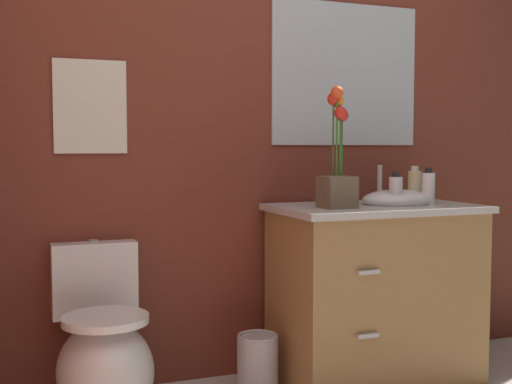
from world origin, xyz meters
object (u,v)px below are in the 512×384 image
vanity_cabinet (375,290)px  flower_vase (337,170)px  wall_mirror (346,75)px  trash_bin (258,365)px  lotion_bottle (415,186)px  hand_wash_bottle (396,190)px  wall_poster (90,107)px  soap_bottle (428,188)px  toilet (104,357)px

vanity_cabinet → flower_vase: size_ratio=1.88×
wall_mirror → flower_vase: bearing=-123.7°
vanity_cabinet → trash_bin: 0.65m
flower_vase → trash_bin: bearing=168.2°
lotion_bottle → hand_wash_bottle: bearing=-144.0°
vanity_cabinet → flower_vase: bearing=-165.1°
hand_wash_bottle → vanity_cabinet: bearing=131.8°
flower_vase → wall_poster: wall_poster is taller
soap_bottle → flower_vase: bearing=178.7°
vanity_cabinet → trash_bin: bearing=179.2°
toilet → wall_poster: size_ratio=1.72×
wall_poster → hand_wash_bottle: bearing=-15.4°
vanity_cabinet → wall_mirror: (-0.00, 0.29, 1.03)m
soap_bottle → lotion_bottle: lotion_bottle is taller
soap_bottle → trash_bin: bearing=174.2°
soap_bottle → hand_wash_bottle: (-0.17, 0.01, -0.01)m
trash_bin → wall_poster: (-0.66, 0.29, 1.13)m
vanity_cabinet → hand_wash_bottle: (0.06, -0.07, 0.47)m
vanity_cabinet → lotion_bottle: vanity_cabinet is taller
hand_wash_bottle → wall_mirror: (-0.06, 0.36, 0.56)m
toilet → wall_mirror: bearing=12.1°
wall_poster → wall_mirror: size_ratio=0.50×
soap_bottle → wall_poster: 1.57m
hand_wash_bottle → wall_mirror: bearing=99.8°
flower_vase → soap_bottle: flower_vase is taller
hand_wash_bottle → wall_poster: bearing=164.6°
flower_vase → hand_wash_bottle: flower_vase is taller
flower_vase → soap_bottle: (0.47, -0.01, -0.09)m
hand_wash_bottle → lotion_bottle: bearing=36.0°
toilet → trash_bin: toilet is taller
soap_bottle → wall_mirror: size_ratio=0.22×
toilet → trash_bin: 0.67m
vanity_cabinet → lotion_bottle: 0.56m
soap_bottle → trash_bin: size_ratio=0.63×
wall_poster → vanity_cabinet: bearing=-13.2°
vanity_cabinet → hand_wash_bottle: vanity_cabinet is taller
soap_bottle → wall_poster: size_ratio=0.43×
vanity_cabinet → trash_bin: size_ratio=3.68×
soap_bottle → vanity_cabinet: bearing=162.0°
toilet → trash_bin: size_ratio=2.54×
flower_vase → wall_mirror: (0.24, 0.36, 0.46)m
trash_bin → wall_mirror: wall_mirror is taller
toilet → vanity_cabinet: (1.25, -0.03, 0.18)m
soap_bottle → wall_mirror: bearing=122.5°
lotion_bottle → hand_wash_bottle: size_ratio=1.13×
vanity_cabinet → soap_bottle: vanity_cabinet is taller
wall_mirror → wall_poster: bearing=180.0°
lotion_bottle → wall_mirror: bearing=142.3°
flower_vase → soap_bottle: bearing=-1.3°
hand_wash_bottle → wall_poster: wall_poster is taller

